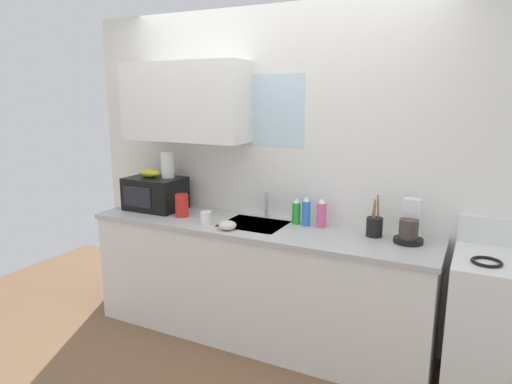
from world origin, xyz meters
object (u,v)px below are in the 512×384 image
(dish_soap_bottle_blue, at_px, (306,212))
(dish_soap_bottle_pink, at_px, (322,214))
(dish_soap_bottle_green, at_px, (296,212))
(cereal_canister, at_px, (182,205))
(banana_bunch, at_px, (150,173))
(paper_towel_roll, at_px, (168,164))
(mug_white, at_px, (206,218))
(utensil_crock, at_px, (374,226))
(small_bowl, at_px, (227,225))
(coffee_maker, at_px, (410,226))
(microwave, at_px, (155,193))
(stove_range, at_px, (501,330))

(dish_soap_bottle_blue, height_order, dish_soap_bottle_pink, dish_soap_bottle_blue)
(dish_soap_bottle_green, relative_size, cereal_canister, 1.09)
(banana_bunch, relative_size, paper_towel_roll, 0.91)
(mug_white, distance_m, utensil_crock, 1.22)
(dish_soap_bottle_green, bearing_deg, small_bowl, -136.02)
(paper_towel_roll, bearing_deg, dish_soap_bottle_pink, 3.13)
(dish_soap_bottle_blue, xyz_separation_m, dish_soap_bottle_pink, (0.11, 0.02, -0.00))
(coffee_maker, height_order, dish_soap_bottle_pink, coffee_maker)
(dish_soap_bottle_green, relative_size, dish_soap_bottle_pink, 0.92)
(banana_bunch, relative_size, cereal_canister, 1.11)
(utensil_crock, bearing_deg, cereal_canister, -173.42)
(cereal_canister, bearing_deg, mug_white, -17.56)
(dish_soap_bottle_pink, bearing_deg, coffee_maker, -5.83)
(banana_bunch, bearing_deg, dish_soap_bottle_pink, 4.75)
(utensil_crock, bearing_deg, microwave, -177.75)
(microwave, distance_m, paper_towel_roll, 0.27)
(coffee_maker, bearing_deg, mug_white, -170.07)
(paper_towel_roll, xyz_separation_m, dish_soap_bottle_green, (1.12, 0.07, -0.29))
(cereal_canister, relative_size, utensil_crock, 0.62)
(banana_bunch, relative_size, dish_soap_bottle_blue, 0.91)
(mug_white, xyz_separation_m, utensil_crock, (1.19, 0.26, 0.02))
(coffee_maker, height_order, dish_soap_bottle_blue, coffee_maker)
(dish_soap_bottle_green, distance_m, small_bowl, 0.53)
(small_bowl, bearing_deg, dish_soap_bottle_green, 43.98)
(dish_soap_bottle_blue, bearing_deg, cereal_canister, -168.01)
(banana_bunch, bearing_deg, mug_white, -15.73)
(microwave, height_order, dish_soap_bottle_pink, microwave)
(dish_soap_bottle_green, bearing_deg, cereal_canister, -166.23)
(utensil_crock, distance_m, small_bowl, 1.02)
(microwave, xyz_separation_m, dish_soap_bottle_blue, (1.31, 0.11, -0.03))
(dish_soap_bottle_blue, distance_m, mug_white, 0.75)
(stove_range, relative_size, coffee_maker, 3.86)
(microwave, height_order, paper_towel_roll, paper_towel_roll)
(stove_range, xyz_separation_m, microwave, (-2.62, 0.04, 0.58))
(dish_soap_bottle_blue, bearing_deg, small_bowl, -142.45)
(dish_soap_bottle_green, height_order, dish_soap_bottle_blue, dish_soap_bottle_blue)
(paper_towel_roll, height_order, small_bowl, paper_towel_roll)
(stove_range, distance_m, coffee_maker, 0.80)
(microwave, bearing_deg, dish_soap_bottle_green, 5.52)
(stove_range, relative_size, banana_bunch, 5.40)
(dish_soap_bottle_pink, bearing_deg, dish_soap_bottle_blue, -171.45)
(dish_soap_bottle_pink, distance_m, utensil_crock, 0.40)
(banana_bunch, xyz_separation_m, dish_soap_bottle_pink, (1.47, 0.12, -0.20))
(microwave, relative_size, banana_bunch, 2.30)
(mug_white, bearing_deg, microwave, 163.22)
(banana_bunch, distance_m, cereal_canister, 0.46)
(banana_bunch, relative_size, mug_white, 2.11)
(coffee_maker, xyz_separation_m, utensil_crock, (-0.23, 0.01, -0.03))
(microwave, distance_m, coffee_maker, 2.04)
(stove_range, height_order, dish_soap_bottle_green, dish_soap_bottle_green)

